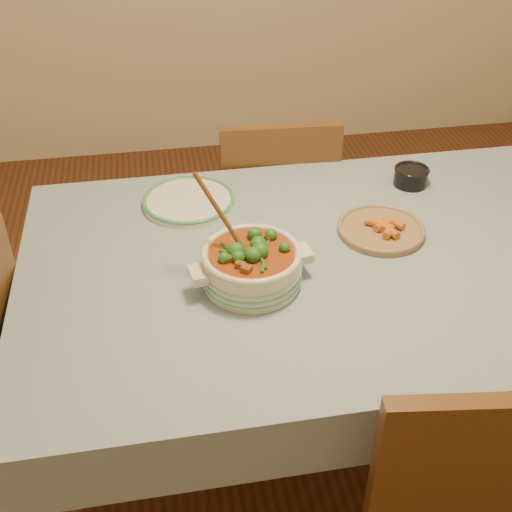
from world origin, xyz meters
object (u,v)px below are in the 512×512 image
at_px(chair_far, 276,208).
at_px(fried_plate, 381,228).
at_px(dining_table, 325,283).
at_px(condiment_bowl, 411,175).
at_px(white_plate, 189,201).
at_px(stew_casserole, 251,263).

bearing_deg(chair_far, fried_plate, 111.56).
relative_size(dining_table, chair_far, 1.89).
bearing_deg(condiment_bowl, fried_plate, -126.22).
bearing_deg(fried_plate, white_plate, 154.47).
distance_m(stew_casserole, white_plate, 0.44).
relative_size(condiment_bowl, fried_plate, 0.44).
distance_m(white_plate, fried_plate, 0.59).
height_order(condiment_bowl, fried_plate, condiment_bowl).
bearing_deg(chair_far, white_plate, 47.40).
height_order(stew_casserole, condiment_bowl, stew_casserole).
distance_m(stew_casserole, fried_plate, 0.44).
xyz_separation_m(dining_table, fried_plate, (0.18, 0.09, 0.11)).
distance_m(dining_table, condiment_bowl, 0.52).
bearing_deg(dining_table, condiment_bowl, 42.54).
xyz_separation_m(stew_casserole, condiment_bowl, (0.59, 0.42, -0.03)).
bearing_deg(chair_far, dining_table, 94.07).
relative_size(white_plate, fried_plate, 0.91).
xyz_separation_m(stew_casserole, fried_plate, (0.41, 0.17, -0.05)).
relative_size(fried_plate, chair_far, 0.37).
xyz_separation_m(stew_casserole, white_plate, (-0.13, 0.42, -0.05)).
distance_m(white_plate, chair_far, 0.55).
bearing_deg(condiment_bowl, dining_table, -137.46).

